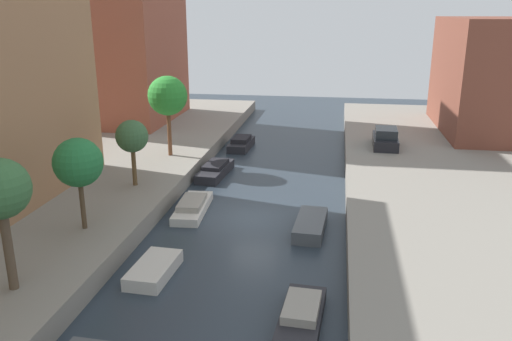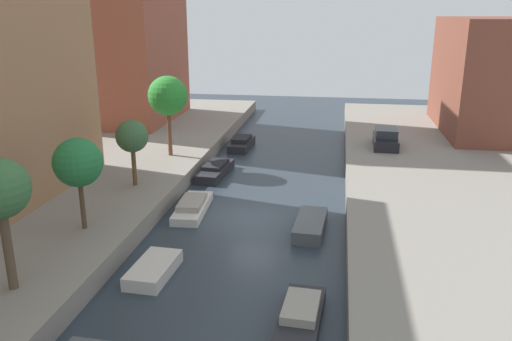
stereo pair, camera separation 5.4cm
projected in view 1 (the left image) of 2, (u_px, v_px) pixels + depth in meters
ground_plane at (254, 219)px, 28.58m from camera, size 84.00×84.00×0.00m
quay_left at (2, 196)px, 30.67m from camera, size 20.00×64.00×1.00m
low_block_right at (507, 76)px, 43.25m from camera, size 10.00×13.88×9.31m
street_tree_2 at (78, 163)px, 23.94m from camera, size 2.28×2.28×4.40m
street_tree_3 at (132, 137)px, 30.10m from camera, size 1.89×1.89×3.92m
street_tree_4 at (168, 96)px, 36.05m from camera, size 2.74×2.74×5.62m
parked_car at (385, 139)px, 39.39m from camera, size 1.89×4.15×1.48m
moored_boat_left_2 at (154, 270)px, 22.41m from camera, size 1.70×3.21×0.58m
moored_boat_left_3 at (193, 207)px, 29.44m from camera, size 1.75×4.59×0.77m
moored_boat_left_4 at (215, 170)px, 35.88m from camera, size 1.81×4.66×0.88m
moored_boat_left_5 at (241, 143)px, 42.86m from camera, size 1.68×4.03×0.98m
moored_boat_right_1 at (301, 315)px, 18.99m from camera, size 1.71×3.98×0.83m
moored_boat_right_2 at (310, 225)px, 26.90m from camera, size 1.66×3.86×0.67m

